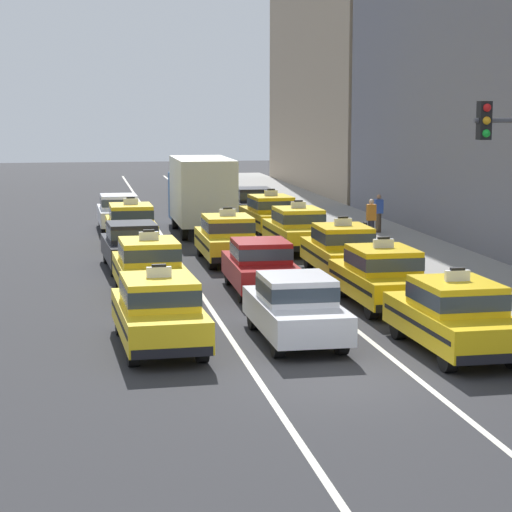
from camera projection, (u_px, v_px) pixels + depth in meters
ground_plane at (339, 380)px, 20.48m from camera, size 160.00×160.00×0.00m
lane_stripe_left_center at (169, 247)px, 39.68m from camera, size 0.14×80.00×0.01m
lane_stripe_center_right at (250, 245)px, 40.23m from camera, size 0.14×80.00×0.01m
sidewalk_curb at (427, 258)px, 36.32m from camera, size 4.00×90.00×0.15m
taxi_left_nearest at (159, 310)px, 23.03m from camera, size 1.99×4.63×1.96m
taxi_left_second at (149, 266)px, 29.30m from camera, size 1.96×4.62×1.96m
sedan_left_third at (132, 244)px, 34.17m from camera, size 1.98×4.38×1.58m
taxi_left_fourth at (131, 224)px, 39.63m from camera, size 1.87×4.58×1.96m
sedan_left_fifth at (119, 211)px, 44.77m from camera, size 1.83×4.33×1.58m
sedan_center_nearest at (296, 306)px, 23.67m from camera, size 1.81×4.32×1.58m
sedan_center_second at (260, 265)px, 29.80m from camera, size 1.83×4.33×1.58m
taxi_center_third at (227, 238)px, 35.62m from camera, size 1.82×4.56×1.96m
box_truck_center_fourth at (200, 192)px, 43.74m from camera, size 2.32×6.97×3.27m
taxi_right_nearest at (454, 315)px, 22.55m from camera, size 1.92×4.60×1.96m
taxi_right_second at (382, 276)px, 27.73m from camera, size 1.88×4.58×1.96m
taxi_right_third at (342, 249)px, 32.76m from camera, size 1.87×4.58×1.96m
taxi_right_fourth at (298, 228)px, 38.28m from camera, size 1.89×4.59×1.96m
taxi_right_fifth at (270, 214)px, 43.40m from camera, size 2.01×4.63×1.96m
sedan_right_sixth at (253, 203)px, 48.41m from camera, size 1.87×4.34×1.58m
pedestrian_near_crosswalk at (371, 220)px, 39.98m from camera, size 0.47×0.24×1.68m
pedestrian_mid_block at (379, 213)px, 42.81m from camera, size 0.36×0.24×1.61m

